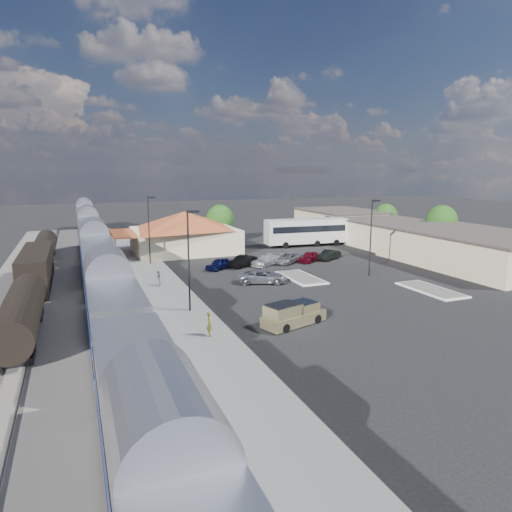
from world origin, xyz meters
name	(u,v)px	position (x,y,z in m)	size (l,w,h in m)	color
ground	(276,285)	(0.00, 0.00, 0.00)	(280.00, 280.00, 0.00)	black
railbed	(68,286)	(-21.00, 8.00, 0.06)	(16.00, 100.00, 0.12)	#4C4944
platform	(156,282)	(-12.00, 6.00, 0.09)	(5.50, 92.00, 0.18)	gray
passenger_train	(95,255)	(-18.00, 9.64, 2.87)	(3.00, 104.00, 5.55)	silver
freight_cars	(36,270)	(-24.00, 8.39, 1.93)	(2.80, 46.00, 4.00)	black
station_depot	(184,232)	(-4.56, 24.00, 3.13)	(18.35, 12.24, 6.20)	#C7B891
buildings_east	(400,234)	(28.00, 14.28, 2.27)	(14.40, 51.40, 4.80)	#C6B28C
traffic_island_south	(301,277)	(4.00, 2.00, 0.10)	(3.30, 7.50, 0.21)	silver
traffic_island_north	(431,290)	(14.00, -8.00, 0.10)	(3.30, 7.50, 0.21)	silver
lamp_plat_s	(190,253)	(-10.90, -6.00, 5.34)	(1.08, 0.25, 9.00)	black
lamp_plat_n	(150,225)	(-10.90, 16.00, 5.34)	(1.08, 0.25, 9.00)	black
lamp_lot	(372,231)	(12.10, 0.00, 5.34)	(1.08, 0.25, 9.00)	black
tree_east_b	(441,222)	(34.00, 12.00, 4.22)	(4.94, 4.94, 6.96)	#382314
tree_east_c	(386,217)	(34.00, 26.00, 3.76)	(4.41, 4.41, 6.21)	#382314
tree_depot	(220,220)	(3.00, 30.00, 4.02)	(4.71, 4.71, 6.63)	#382314
pickup_truck	(294,314)	(-3.98, -12.30, 0.90)	(5.85, 3.57, 1.90)	#9C9060
suv	(263,277)	(-0.98, 1.43, 0.74)	(2.45, 5.32, 1.48)	#ABADB3
coach_bus	(306,230)	(15.40, 22.25, 2.55)	(13.99, 4.03, 4.43)	white
person_a	(210,324)	(-11.09, -12.63, 1.11)	(0.68, 0.45, 1.87)	gold
person_b	(159,278)	(-12.03, 3.77, 1.01)	(0.81, 0.63, 1.67)	silver
parked_car_a	(220,264)	(-3.30, 10.08, 0.71)	(1.67, 4.15, 1.41)	#0C113D
parked_car_b	(243,261)	(-0.10, 10.38, 0.75)	(1.58, 4.53, 1.49)	black
parked_car_c	(266,260)	(3.10, 10.08, 0.72)	(2.01, 4.95, 1.44)	silver
parked_car_d	(287,258)	(6.30, 10.38, 0.67)	(2.23, 4.84, 1.35)	gray
parked_car_e	(310,257)	(9.50, 10.08, 0.72)	(1.70, 4.21, 1.44)	maroon
parked_car_f	(329,255)	(12.70, 10.38, 0.72)	(1.52, 4.35, 1.43)	black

